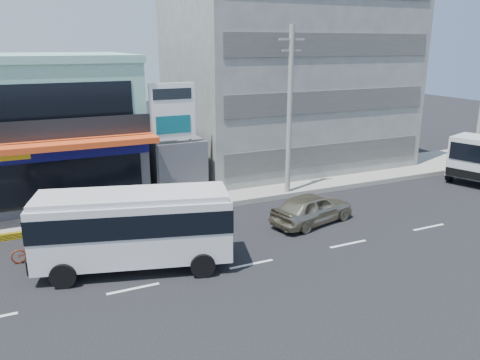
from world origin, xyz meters
name	(u,v)px	position (x,y,z in m)	size (l,w,h in m)	color
ground	(252,264)	(0.00, 0.00, 0.00)	(120.00, 120.00, 0.00)	black
sidewalk	(257,186)	(5.00, 9.50, 0.15)	(70.00, 5.00, 0.30)	gray
shop_building	(28,131)	(-8.00, 13.95, 4.00)	(12.40, 11.70, 8.00)	#47474C
concrete_building	(285,71)	(10.00, 15.00, 7.00)	(16.00, 12.00, 14.00)	gray
gap_structure	(170,162)	(0.00, 12.00, 1.75)	(3.00, 6.00, 3.50)	#47474C
satellite_dish	(173,136)	(0.00, 11.00, 3.58)	(1.50, 1.50, 0.15)	slate
billboard	(173,118)	(-0.50, 9.20, 4.93)	(2.60, 0.18, 6.90)	gray
utility_pole_near	(290,112)	(6.00, 7.40, 5.15)	(1.60, 0.30, 10.00)	#999993
minibus	(134,224)	(-4.49, 1.68, 1.95)	(8.18, 4.43, 3.27)	silver
sedan	(312,208)	(4.93, 2.99, 0.81)	(1.91, 4.74, 1.62)	tan
motorcycle_rider	(33,244)	(-8.31, 4.18, 0.79)	(1.88, 0.70, 2.39)	#64210E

